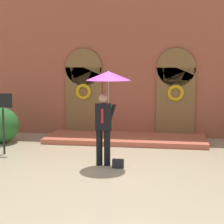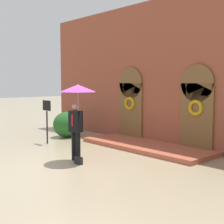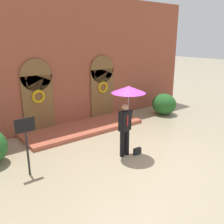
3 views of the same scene
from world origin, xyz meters
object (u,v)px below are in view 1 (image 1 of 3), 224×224
object	(u,v)px
person_with_umbrella	(107,90)
shrub_left	(1,125)
handbag	(118,164)
sign_post	(3,113)

from	to	relation	value
person_with_umbrella	shrub_left	size ratio (longest dim) A/B	1.96
handbag	sign_post	distance (m)	3.67
person_with_umbrella	handbag	xyz separation A→B (m)	(0.31, -0.20, -1.80)
handbag	shrub_left	xyz separation A→B (m)	(-4.13, 2.34, 0.45)
shrub_left	handbag	bearing A→B (deg)	-29.57
person_with_umbrella	shrub_left	xyz separation A→B (m)	(-3.83, 2.14, -1.35)
person_with_umbrella	shrub_left	distance (m)	4.59
person_with_umbrella	sign_post	xyz separation A→B (m)	(-3.08, 0.73, -0.75)
person_with_umbrella	handbag	size ratio (longest dim) A/B	8.44
handbag	sign_post	world-z (taller)	sign_post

